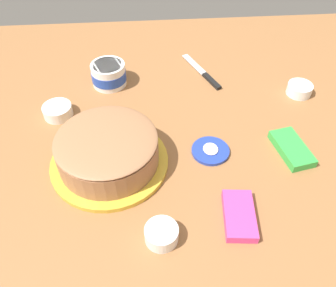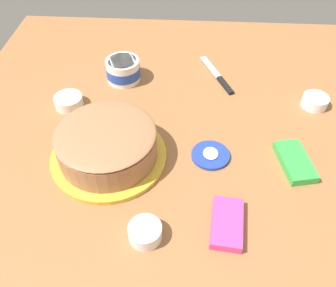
{
  "view_description": "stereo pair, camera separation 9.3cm",
  "coord_description": "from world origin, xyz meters",
  "px_view_note": "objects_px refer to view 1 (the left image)",
  "views": [
    {
      "loc": [
        -0.68,
        0.14,
        0.73
      ],
      "look_at": [
        -0.02,
        0.09,
        0.04
      ],
      "focal_mm": 37.5,
      "sensor_mm": 36.0,
      "label": 1
    },
    {
      "loc": [
        -0.69,
        0.05,
        0.73
      ],
      "look_at": [
        -0.02,
        0.09,
        0.04
      ],
      "focal_mm": 37.5,
      "sensor_mm": 36.0,
      "label": 2
    }
  ],
  "objects_px": {
    "spreading_knife": "(204,74)",
    "sprinkle_bowl_orange": "(162,234)",
    "frosting_tub": "(109,74)",
    "candy_box_upper": "(239,215)",
    "frosting_tub_lid": "(210,151)",
    "sprinkle_bowl_pink": "(58,110)",
    "candy_box_lower": "(292,149)",
    "frosted_cake": "(108,151)",
    "sprinkle_bowl_blue": "(299,89)"
  },
  "relations": [
    {
      "from": "spreading_knife",
      "to": "sprinkle_bowl_orange",
      "type": "bearing_deg",
      "value": 162.91
    },
    {
      "from": "spreading_knife",
      "to": "frosting_tub",
      "type": "bearing_deg",
      "value": 93.92
    },
    {
      "from": "sprinkle_bowl_orange",
      "to": "candy_box_upper",
      "type": "xyz_separation_m",
      "value": [
        0.04,
        -0.19,
        -0.01
      ]
    },
    {
      "from": "spreading_knife",
      "to": "frosting_tub_lid",
      "type": "bearing_deg",
      "value": 174.13
    },
    {
      "from": "frosting_tub_lid",
      "to": "sprinkle_bowl_pink",
      "type": "bearing_deg",
      "value": 66.79
    },
    {
      "from": "sprinkle_bowl_pink",
      "to": "candy_box_lower",
      "type": "bearing_deg",
      "value": -107.12
    },
    {
      "from": "frosted_cake",
      "to": "sprinkle_bowl_blue",
      "type": "xyz_separation_m",
      "value": [
        0.26,
        -0.62,
        -0.03
      ]
    },
    {
      "from": "candy_box_upper",
      "to": "sprinkle_bowl_blue",
      "type": "bearing_deg",
      "value": -27.63
    },
    {
      "from": "candy_box_lower",
      "to": "frosted_cake",
      "type": "bearing_deg",
      "value": 79.17
    },
    {
      "from": "frosting_tub",
      "to": "sprinkle_bowl_orange",
      "type": "xyz_separation_m",
      "value": [
        -0.6,
        -0.14,
        -0.02
      ]
    },
    {
      "from": "sprinkle_bowl_orange",
      "to": "candy_box_upper",
      "type": "height_order",
      "value": "sprinkle_bowl_orange"
    },
    {
      "from": "sprinkle_bowl_pink",
      "to": "candy_box_lower",
      "type": "distance_m",
      "value": 0.71
    },
    {
      "from": "spreading_knife",
      "to": "candy_box_upper",
      "type": "xyz_separation_m",
      "value": [
        -0.59,
        0.01,
        0.01
      ]
    },
    {
      "from": "frosted_cake",
      "to": "frosting_tub_lid",
      "type": "bearing_deg",
      "value": -85.56
    },
    {
      "from": "frosting_tub",
      "to": "candy_box_upper",
      "type": "bearing_deg",
      "value": -149.88
    },
    {
      "from": "frosted_cake",
      "to": "candy_box_upper",
      "type": "distance_m",
      "value": 0.37
    },
    {
      "from": "frosting_tub_lid",
      "to": "sprinkle_bowl_orange",
      "type": "xyz_separation_m",
      "value": [
        -0.26,
        0.15,
        0.01
      ]
    },
    {
      "from": "frosting_tub_lid",
      "to": "candy_box_lower",
      "type": "height_order",
      "value": "candy_box_lower"
    },
    {
      "from": "frosted_cake",
      "to": "candy_box_upper",
      "type": "height_order",
      "value": "frosted_cake"
    },
    {
      "from": "frosting_tub",
      "to": "sprinkle_bowl_pink",
      "type": "height_order",
      "value": "frosting_tub"
    },
    {
      "from": "candy_box_lower",
      "to": "candy_box_upper",
      "type": "xyz_separation_m",
      "value": [
        -0.2,
        0.19,
        -0.0
      ]
    },
    {
      "from": "frosted_cake",
      "to": "candy_box_upper",
      "type": "bearing_deg",
      "value": -122.08
    },
    {
      "from": "frosting_tub",
      "to": "sprinkle_bowl_pink",
      "type": "xyz_separation_m",
      "value": [
        -0.15,
        0.15,
        -0.02
      ]
    },
    {
      "from": "frosting_tub",
      "to": "spreading_knife",
      "type": "distance_m",
      "value": 0.34
    },
    {
      "from": "spreading_knife",
      "to": "sprinkle_bowl_blue",
      "type": "bearing_deg",
      "value": -113.1
    },
    {
      "from": "frosted_cake",
      "to": "candy_box_lower",
      "type": "height_order",
      "value": "frosted_cake"
    },
    {
      "from": "frosting_tub",
      "to": "sprinkle_bowl_orange",
      "type": "relative_size",
      "value": 1.51
    },
    {
      "from": "frosting_tub_lid",
      "to": "spreading_knife",
      "type": "distance_m",
      "value": 0.37
    },
    {
      "from": "frosting_tub",
      "to": "candy_box_upper",
      "type": "relative_size",
      "value": 0.88
    },
    {
      "from": "frosting_tub",
      "to": "candy_box_lower",
      "type": "height_order",
      "value": "frosting_tub"
    },
    {
      "from": "spreading_knife",
      "to": "candy_box_upper",
      "type": "bearing_deg",
      "value": 179.51
    },
    {
      "from": "spreading_knife",
      "to": "candy_box_lower",
      "type": "relative_size",
      "value": 1.56
    },
    {
      "from": "spreading_knife",
      "to": "frosted_cake",
      "type": "bearing_deg",
      "value": 140.75
    },
    {
      "from": "frosting_tub",
      "to": "frosting_tub_lid",
      "type": "xyz_separation_m",
      "value": [
        -0.35,
        -0.29,
        -0.03
      ]
    },
    {
      "from": "frosting_tub_lid",
      "to": "sprinkle_bowl_blue",
      "type": "distance_m",
      "value": 0.41
    },
    {
      "from": "sprinkle_bowl_pink",
      "to": "candy_box_lower",
      "type": "height_order",
      "value": "sprinkle_bowl_pink"
    },
    {
      "from": "frosting_tub",
      "to": "sprinkle_bowl_blue",
      "type": "distance_m",
      "value": 0.64
    },
    {
      "from": "sprinkle_bowl_orange",
      "to": "frosted_cake",
      "type": "bearing_deg",
      "value": 28.17
    },
    {
      "from": "frosted_cake",
      "to": "candy_box_lower",
      "type": "bearing_deg",
      "value": -89.32
    },
    {
      "from": "candy_box_upper",
      "to": "spreading_knife",
      "type": "bearing_deg",
      "value": 5.32
    },
    {
      "from": "frosting_tub",
      "to": "frosted_cake",
      "type": "bearing_deg",
      "value": -177.89
    },
    {
      "from": "frosting_tub_lid",
      "to": "frosting_tub",
      "type": "bearing_deg",
      "value": 40.42
    },
    {
      "from": "frosting_tub",
      "to": "sprinkle_bowl_orange",
      "type": "height_order",
      "value": "frosting_tub"
    },
    {
      "from": "candy_box_upper",
      "to": "sprinkle_bowl_pink",
      "type": "bearing_deg",
      "value": 55.32
    },
    {
      "from": "sprinkle_bowl_pink",
      "to": "frosting_tub_lid",
      "type": "bearing_deg",
      "value": -113.21
    },
    {
      "from": "frosted_cake",
      "to": "candy_box_upper",
      "type": "xyz_separation_m",
      "value": [
        -0.2,
        -0.31,
        -0.04
      ]
    },
    {
      "from": "sprinkle_bowl_blue",
      "to": "candy_box_upper",
      "type": "relative_size",
      "value": 0.61
    },
    {
      "from": "candy_box_upper",
      "to": "frosted_cake",
      "type": "bearing_deg",
      "value": 63.73
    },
    {
      "from": "candy_box_upper",
      "to": "frosting_tub",
      "type": "bearing_deg",
      "value": 35.93
    },
    {
      "from": "frosting_tub",
      "to": "sprinkle_bowl_blue",
      "type": "xyz_separation_m",
      "value": [
        -0.1,
        -0.63,
        -0.02
      ]
    }
  ]
}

